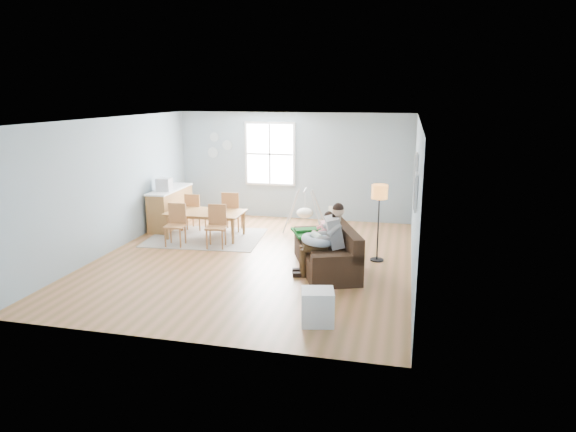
% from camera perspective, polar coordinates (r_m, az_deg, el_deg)
% --- Properties ---
extents(room, '(8.40, 9.40, 3.90)m').
position_cam_1_polar(room, '(9.62, -4.01, 9.03)').
color(room, olive).
extents(window, '(1.32, 0.08, 1.62)m').
position_cam_1_polar(window, '(13.17, -2.01, 6.90)').
color(window, silver).
rests_on(window, room).
extents(pictures, '(0.05, 1.34, 0.74)m').
position_cam_1_polar(pictures, '(8.22, 14.01, 3.89)').
color(pictures, silver).
rests_on(pictures, room).
extents(wall_plates, '(0.67, 0.02, 0.66)m').
position_cam_1_polar(wall_plates, '(13.59, -7.78, 7.75)').
color(wall_plates, '#9DB4BC').
rests_on(wall_plates, room).
extents(sofa, '(1.54, 2.22, 0.83)m').
position_cam_1_polar(sofa, '(9.47, 4.57, -4.19)').
color(sofa, black).
rests_on(sofa, room).
extents(green_throw, '(1.16, 1.07, 0.04)m').
position_cam_1_polar(green_throw, '(10.03, 3.35, -1.77)').
color(green_throw, '#155E28').
rests_on(green_throw, sofa).
extents(beige_pillow, '(0.31, 0.53, 0.51)m').
position_cam_1_polar(beige_pillow, '(9.89, 5.19, -0.62)').
color(beige_pillow, tan).
rests_on(beige_pillow, sofa).
extents(father, '(0.97, 0.59, 1.31)m').
position_cam_1_polar(father, '(9.06, 4.19, -2.32)').
color(father, gray).
rests_on(father, sofa).
extents(nursing_pillow, '(0.74, 0.73, 0.23)m').
position_cam_1_polar(nursing_pillow, '(9.04, 3.24, -2.68)').
color(nursing_pillow, '#CADEFC').
rests_on(nursing_pillow, father).
extents(infant, '(0.27, 0.34, 0.13)m').
position_cam_1_polar(infant, '(9.05, 3.18, -2.20)').
color(infant, silver).
rests_on(infant, nursing_pillow).
extents(toddler, '(0.57, 0.38, 0.85)m').
position_cam_1_polar(toddler, '(9.52, 3.94, -1.50)').
color(toddler, white).
rests_on(toddler, sofa).
extents(floor_lamp, '(0.30, 0.30, 1.49)m').
position_cam_1_polar(floor_lamp, '(9.83, 10.12, 1.96)').
color(floor_lamp, black).
rests_on(floor_lamp, room).
extents(storage_cube, '(0.53, 0.49, 0.50)m').
position_cam_1_polar(storage_cube, '(7.30, 3.23, -10.06)').
color(storage_cube, white).
rests_on(storage_cube, room).
extents(rug, '(2.63, 2.08, 0.01)m').
position_cam_1_polar(rug, '(11.67, -9.10, -2.37)').
color(rug, gray).
rests_on(rug, room).
extents(dining_table, '(1.70, 0.96, 0.59)m').
position_cam_1_polar(dining_table, '(11.60, -9.15, -0.98)').
color(dining_table, brown).
rests_on(dining_table, rug).
extents(chair_sw, '(0.44, 0.44, 0.89)m').
position_cam_1_polar(chair_sw, '(11.13, -12.34, -0.66)').
color(chair_sw, '#9A5A35').
rests_on(chair_sw, rug).
extents(chair_se, '(0.46, 0.46, 0.90)m').
position_cam_1_polar(chair_se, '(10.85, -7.94, -0.81)').
color(chair_se, '#9A5A35').
rests_on(chair_se, rug).
extents(chair_nw, '(0.41, 0.41, 0.88)m').
position_cam_1_polar(chair_nw, '(12.26, -10.36, 0.71)').
color(chair_nw, '#9A5A35').
rests_on(chair_nw, rug).
extents(chair_ne, '(0.46, 0.46, 0.95)m').
position_cam_1_polar(chair_ne, '(11.99, -6.29, 0.77)').
color(chair_ne, '#9A5A35').
rests_on(chair_ne, rug).
extents(counter, '(0.52, 1.68, 0.94)m').
position_cam_1_polar(counter, '(12.73, -12.90, 0.96)').
color(counter, brown).
rests_on(counter, room).
extents(monitor, '(0.35, 0.33, 0.30)m').
position_cam_1_polar(monitor, '(12.32, -13.61, 3.42)').
color(monitor, '#B1B1B6').
rests_on(monitor, counter).
extents(baby_swing, '(1.02, 1.03, 0.96)m').
position_cam_1_polar(baby_swing, '(12.10, 1.88, 0.43)').
color(baby_swing, '#B1B1B6').
rests_on(baby_swing, room).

